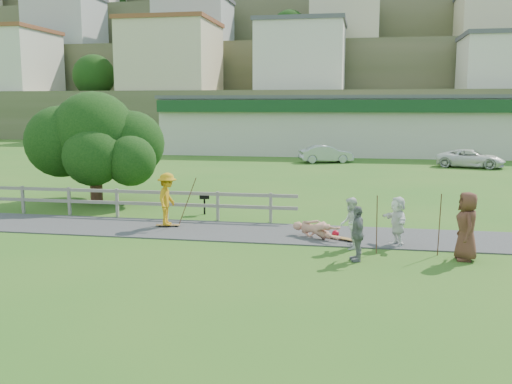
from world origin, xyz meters
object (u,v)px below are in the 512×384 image
skater_rider (167,202)px  bbq (204,204)px  car_silver (326,154)px  car_white (471,158)px  spectator_b (357,234)px  tree (95,158)px  spectator_d (397,221)px  spectator_a (350,223)px  skater_fallen (316,229)px  spectator_c (467,226)px

skater_rider → bbq: skater_rider is taller
car_silver → car_white: (10.05, -1.61, -0.03)m
spectator_b → tree: tree is taller
car_white → tree: bearing=147.9°
spectator_d → spectator_a: bearing=-85.1°
skater_rider → tree: (-4.93, 4.60, 1.02)m
car_silver → tree: (-8.95, -19.53, 1.29)m
spectator_d → bbq: spectator_d is taller
spectator_b → bbq: bearing=-147.9°
spectator_b → skater_rider: bearing=-129.6°
spectator_a → spectator_b: bearing=8.8°
spectator_b → bbq: (-5.99, 5.81, -0.36)m
spectator_a → car_white: size_ratio=0.35×
skater_fallen → spectator_b: size_ratio=1.13×
skater_rider → spectator_a: bearing=-108.9°
car_silver → tree: 21.52m
bbq → skater_rider: bearing=-119.8°
spectator_c → car_silver: (-5.54, 26.69, -0.31)m
spectator_c → car_silver: bearing=-169.9°
skater_rider → spectator_d: size_ratio=1.20×
skater_fallen → spectator_a: spectator_a is taller
car_silver → tree: tree is taller
car_silver → bbq: size_ratio=4.77×
skater_rider → spectator_d: skater_rider is taller
car_silver → spectator_d: bearing=170.0°
spectator_a → spectator_c: (3.19, -0.69, 0.18)m
skater_fallen → bbq: size_ratio=2.11×
spectator_b → car_silver: size_ratio=0.39×
spectator_a → spectator_d: bearing=114.0°
spectator_b → car_white: 26.78m
spectator_c → spectator_a: bearing=-103.9°
spectator_c → car_silver: 27.26m
spectator_d → spectator_c: bearing=33.8°
spectator_a → spectator_c: 3.27m
spectator_d → skater_fallen: bearing=-119.2°
spectator_a → bbq: (-5.77, 4.49, -0.37)m
car_silver → car_white: 10.18m
skater_rider → spectator_d: bearing=-101.5°
skater_rider → skater_fallen: skater_rider is taller
spectator_a → tree: tree is taller
spectator_b → spectator_d: size_ratio=1.01×
spectator_c → bbq: size_ratio=2.32×
spectator_d → bbq: (-7.17, 3.86, -0.35)m
skater_rider → spectator_c: 9.90m
spectator_a → spectator_d: (1.40, 0.64, -0.01)m
spectator_c → tree: (-14.49, 7.16, 0.98)m
spectator_a → bbq: spectator_a is taller
spectator_a → spectator_b: spectator_a is taller
skater_rider → car_white: 26.56m
bbq → spectator_a: bearing=-54.7°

